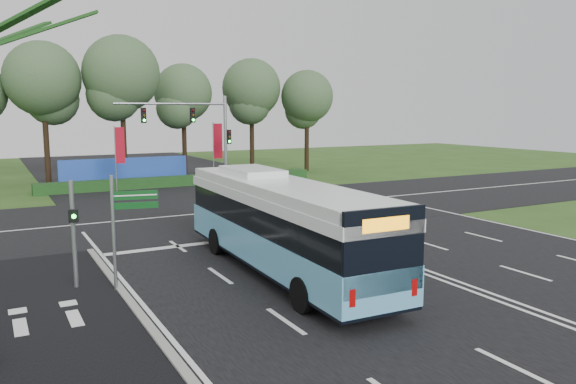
{
  "coord_description": "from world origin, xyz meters",
  "views": [
    {
      "loc": [
        -13.72,
        -18.31,
        5.91
      ],
      "look_at": [
        -2.74,
        2.0,
        2.56
      ],
      "focal_mm": 35.0,
      "sensor_mm": 36.0,
      "label": 1
    }
  ],
  "objects": [
    {
      "name": "ground",
      "position": [
        0.0,
        0.0,
        0.0
      ],
      "size": [
        120.0,
        120.0,
        0.0
      ],
      "primitive_type": "plane",
      "color": "#2C4A18",
      "rests_on": "ground"
    },
    {
      "name": "road_main",
      "position": [
        0.0,
        0.0,
        0.02
      ],
      "size": [
        20.0,
        120.0,
        0.04
      ],
      "primitive_type": "cube",
      "color": "black",
      "rests_on": "ground"
    },
    {
      "name": "road_cross",
      "position": [
        0.0,
        12.0,
        0.03
      ],
      "size": [
        120.0,
        14.0,
        0.05
      ],
      "primitive_type": "cube",
      "color": "black",
      "rests_on": "ground"
    },
    {
      "name": "bike_path",
      "position": [
        -12.5,
        -3.0,
        0.03
      ],
      "size": [
        5.0,
        18.0,
        0.06
      ],
      "primitive_type": "cube",
      "color": "black",
      "rests_on": "ground"
    },
    {
      "name": "kerb_strip",
      "position": [
        -10.1,
        -3.0,
        0.06
      ],
      "size": [
        0.25,
        18.0,
        0.12
      ],
      "primitive_type": "cube",
      "color": "gray",
      "rests_on": "ground"
    },
    {
      "name": "city_bus",
      "position": [
        -4.44,
        -0.61,
        1.83
      ],
      "size": [
        3.08,
        12.77,
        3.64
      ],
      "rotation": [
        0.0,
        0.0,
        -0.03
      ],
      "color": "#5AAAD2",
      "rests_on": "ground"
    },
    {
      "name": "pedestrian_signal",
      "position": [
        -11.33,
        0.97,
        2.0
      ],
      "size": [
        0.33,
        0.43,
        3.66
      ],
      "rotation": [
        0.0,
        0.0,
        -0.23
      ],
      "color": "gray",
      "rests_on": "ground"
    },
    {
      "name": "street_sign",
      "position": [
        -9.9,
        0.01,
        2.44
      ],
      "size": [
        1.48,
        0.4,
        3.86
      ],
      "rotation": [
        0.0,
        0.0,
        -0.22
      ],
      "color": "gray",
      "rests_on": "ground"
    },
    {
      "name": "banner_flag_left",
      "position": [
        -5.29,
        22.81,
        3.16
      ],
      "size": [
        0.72,
        0.08,
        4.86
      ],
      "rotation": [
        0.0,
        0.0,
        0.0
      ],
      "color": "gray",
      "rests_on": "ground"
    },
    {
      "name": "banner_flag_mid",
      "position": [
        2.1,
        22.59,
        3.27
      ],
      "size": [
        0.74,
        0.2,
        5.05
      ],
      "rotation": [
        0.0,
        0.0,
        -0.2
      ],
      "color": "gray",
      "rests_on": "ground"
    },
    {
      "name": "traffic_light_gantry",
      "position": [
        0.21,
        20.5,
        4.66
      ],
      "size": [
        8.41,
        0.28,
        7.0
      ],
      "color": "gray",
      "rests_on": "ground"
    },
    {
      "name": "hedge",
      "position": [
        0.0,
        24.5,
        0.4
      ],
      "size": [
        22.0,
        1.2,
        0.8
      ],
      "primitive_type": "cube",
      "color": "#133513",
      "rests_on": "ground"
    },
    {
      "name": "blue_hoarding",
      "position": [
        -4.0,
        27.0,
        1.1
      ],
      "size": [
        10.0,
        0.3,
        2.2
      ],
      "primitive_type": "cube",
      "color": "#1F45AD",
      "rests_on": "ground"
    },
    {
      "name": "eucalyptus_row",
      "position": [
        -3.9,
        30.66,
        8.06
      ],
      "size": [
        41.38,
        8.72,
        12.05
      ],
      "color": "black",
      "rests_on": "ground"
    }
  ]
}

